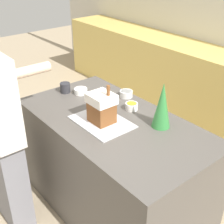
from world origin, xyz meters
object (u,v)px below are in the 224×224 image
at_px(candy_bowl_behind_tray, 132,106).
at_px(candy_bowl_near_tray_right, 126,94).
at_px(baking_tray, 102,122).
at_px(decorative_tree, 162,105).
at_px(candy_bowl_center_rear, 103,93).
at_px(mug, 65,88).
at_px(person, 1,132).
at_px(gingerbread_house, 102,107).
at_px(candy_bowl_near_tray_left, 81,91).

bearing_deg(candy_bowl_behind_tray, candy_bowl_near_tray_right, 148.90).
distance_m(baking_tray, decorative_tree, 0.45).
distance_m(candy_bowl_center_rear, mug, 0.33).
bearing_deg(mug, decorative_tree, 13.54).
distance_m(candy_bowl_near_tray_right, person, 1.03).
distance_m(gingerbread_house, candy_bowl_behind_tray, 0.31).
relative_size(decorative_tree, person, 0.20).
distance_m(candy_bowl_near_tray_left, candy_bowl_center_rear, 0.19).
height_order(decorative_tree, candy_bowl_center_rear, decorative_tree).
bearing_deg(mug, candy_bowl_near_tray_left, 40.00).
bearing_deg(gingerbread_house, candy_bowl_near_tray_right, 116.38).
distance_m(gingerbread_house, candy_bowl_near_tray_left, 0.53).
distance_m(candy_bowl_behind_tray, candy_bowl_center_rear, 0.34).
bearing_deg(person, candy_bowl_behind_tray, 66.32).
relative_size(baking_tray, candy_bowl_center_rear, 4.72).
relative_size(baking_tray, gingerbread_house, 1.52).
bearing_deg(candy_bowl_behind_tray, candy_bowl_center_rear, -176.79).
relative_size(decorative_tree, candy_bowl_behind_tray, 3.43).
xyz_separation_m(candy_bowl_near_tray_right, mug, (-0.40, -0.35, 0.01)).
relative_size(candy_bowl_behind_tray, candy_bowl_center_rear, 1.03).
bearing_deg(candy_bowl_near_tray_right, candy_bowl_center_rear, -135.54).
height_order(decorative_tree, mug, decorative_tree).
bearing_deg(decorative_tree, candy_bowl_near_tray_left, -170.80).
distance_m(decorative_tree, candy_bowl_behind_tray, 0.34).
distance_m(decorative_tree, mug, 0.95).
bearing_deg(candy_bowl_near_tray_right, mug, -138.95).
height_order(baking_tray, decorative_tree, decorative_tree).
xyz_separation_m(candy_bowl_near_tray_right, candy_bowl_near_tray_left, (-0.29, -0.26, -0.00)).
distance_m(baking_tray, candy_bowl_near_tray_right, 0.47).
height_order(baking_tray, gingerbread_house, gingerbread_house).
height_order(candy_bowl_near_tray_right, person, person).
height_order(candy_bowl_behind_tray, candy_bowl_near_tray_right, same).
distance_m(gingerbread_house, mug, 0.62).
height_order(candy_bowl_behind_tray, candy_bowl_center_rear, candy_bowl_behind_tray).
relative_size(gingerbread_house, candy_bowl_near_tray_left, 2.59).
xyz_separation_m(gingerbread_house, candy_bowl_near_tray_left, (-0.50, 0.16, -0.10)).
bearing_deg(candy_bowl_behind_tray, decorative_tree, -1.70).
height_order(candy_bowl_near_tray_right, candy_bowl_center_rear, candy_bowl_near_tray_right).
bearing_deg(candy_bowl_behind_tray, person, -113.68).
bearing_deg(candy_bowl_near_tray_right, candy_bowl_near_tray_left, -138.58).
height_order(gingerbread_house, candy_bowl_near_tray_left, gingerbread_house).
distance_m(candy_bowl_near_tray_right, mug, 0.53).
distance_m(gingerbread_house, candy_bowl_center_rear, 0.46).
bearing_deg(candy_bowl_center_rear, gingerbread_house, -38.68).
height_order(baking_tray, mug, mug).
relative_size(baking_tray, candy_bowl_near_tray_right, 4.06).
bearing_deg(candy_bowl_center_rear, baking_tray, -38.73).
xyz_separation_m(candy_bowl_behind_tray, person, (-0.39, -0.89, -0.07)).
bearing_deg(decorative_tree, candy_bowl_center_rear, -179.15).
relative_size(baking_tray, person, 0.27).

